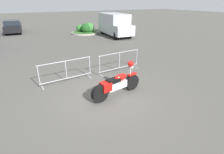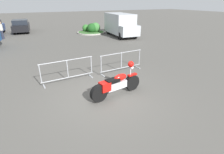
# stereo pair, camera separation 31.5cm
# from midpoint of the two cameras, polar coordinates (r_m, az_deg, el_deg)

# --- Properties ---
(ground_plane) EXTENTS (120.00, 120.00, 0.00)m
(ground_plane) POSITION_cam_midpoint_polar(r_m,az_deg,el_deg) (7.09, -0.73, -6.44)
(ground_plane) COLOR #54514C
(motorcycle) EXTENTS (2.34, 0.57, 1.33)m
(motorcycle) POSITION_cam_midpoint_polar(r_m,az_deg,el_deg) (6.98, 2.74, -2.28)
(motorcycle) COLOR black
(motorcycle) RESTS_ON ground
(crowd_barrier_near) EXTENTS (2.52, 0.60, 1.07)m
(crowd_barrier_near) POSITION_cam_midpoint_polar(r_m,az_deg,el_deg) (8.40, -13.25, 2.10)
(crowd_barrier_near) COLOR #9EA0A5
(crowd_barrier_near) RESTS_ON ground
(crowd_barrier_far) EXTENTS (2.52, 0.60, 1.07)m
(crowd_barrier_far) POSITION_cam_midpoint_polar(r_m,az_deg,el_deg) (9.39, 4.02, 4.99)
(crowd_barrier_far) COLOR #9EA0A5
(crowd_barrier_far) RESTS_ON ground
(delivery_van) EXTENTS (2.32, 5.13, 2.31)m
(delivery_van) POSITION_cam_midpoint_polar(r_m,az_deg,el_deg) (19.59, 3.21, 16.85)
(delivery_van) COLOR #B2B7BC
(delivery_van) RESTS_ON ground
(parked_car_black) EXTENTS (2.06, 4.46, 1.48)m
(parked_car_black) POSITION_cam_midpoint_polar(r_m,az_deg,el_deg) (24.62, -27.24, 14.64)
(parked_car_black) COLOR black
(parked_car_black) RESTS_ON ground
(pedestrian) EXTENTS (0.47, 0.47, 1.69)m
(pedestrian) POSITION_cam_midpoint_polar(r_m,az_deg,el_deg) (20.86, -32.08, 12.95)
(pedestrian) COLOR #262838
(pedestrian) RESTS_ON ground
(planter_island) EXTENTS (3.26, 3.26, 1.19)m
(planter_island) POSITION_cam_midpoint_polar(r_m,az_deg,el_deg) (21.73, -6.13, 15.30)
(planter_island) COLOR #ADA89E
(planter_island) RESTS_ON ground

